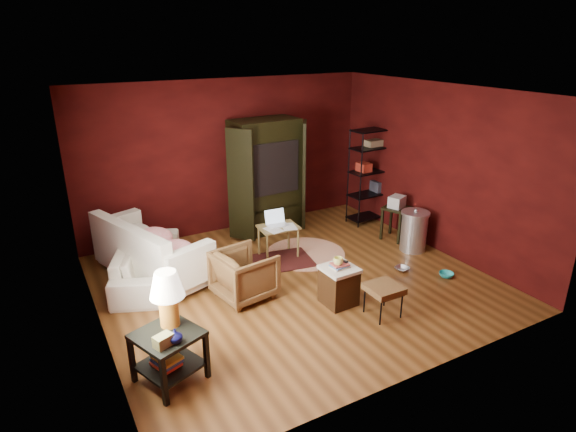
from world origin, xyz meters
name	(u,v)px	position (x,y,z in m)	size (l,w,h in m)	color
room	(293,194)	(-0.04, -0.01, 1.40)	(5.54, 5.04, 2.84)	brown
sofa	(146,255)	(-1.89, 1.21, 0.39)	(1.99, 0.58, 0.78)	silver
armchair	(244,272)	(-0.83, -0.03, 0.38)	(0.74, 0.70, 0.77)	black
pet_bowl_steel	(402,264)	(1.68, -0.51, 0.11)	(0.22, 0.05, 0.22)	#B7B9BF
pet_bowl_turquoise	(447,270)	(2.13, -1.01, 0.11)	(0.22, 0.07, 0.22)	#28B7BB
vase	(175,336)	(-2.22, -1.45, 0.66)	(0.15, 0.16, 0.15)	#0B0C38
mug	(338,260)	(0.19, -0.85, 0.68)	(0.13, 0.10, 0.13)	#EFEB75
side_table	(168,317)	(-2.22, -1.17, 0.73)	(0.80, 0.80, 1.22)	black
sofa_cushions	(148,253)	(-1.87, 1.16, 0.43)	(1.45, 2.24, 0.87)	silver
hamper	(339,285)	(0.23, -0.83, 0.29)	(0.46, 0.46, 0.63)	#3D210E
footstool	(384,290)	(0.57, -1.36, 0.38)	(0.44, 0.44, 0.44)	black
rug_round	(305,253)	(0.66, 0.77, 0.01)	(1.55, 1.55, 0.01)	beige
rug_oriental	(277,261)	(0.07, 0.72, 0.02)	(1.27, 0.95, 0.01)	#531816
laptop_desk	(278,229)	(0.21, 0.91, 0.49)	(0.67, 0.53, 0.79)	olive
tv_armoire	(266,174)	(0.58, 2.07, 1.09)	(1.65, 0.92, 2.10)	black
wire_shelving	(372,171)	(2.60, 1.50, 1.02)	(0.92, 0.44, 1.85)	black
small_stand	(396,207)	(2.41, 0.54, 0.61)	(0.53, 0.53, 0.82)	black
trash_can	(414,231)	(2.36, 0.00, 0.36)	(0.64, 0.64, 0.76)	silver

